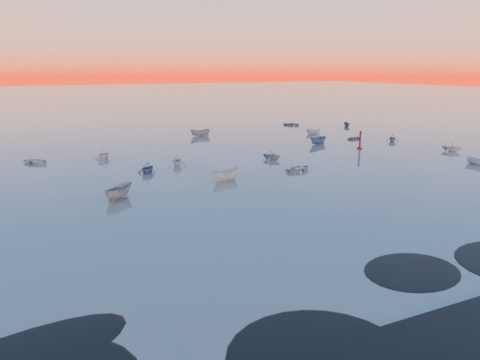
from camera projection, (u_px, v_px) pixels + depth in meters
ground at (114, 126)px, 119.20m from camera, size 600.00×600.00×0.00m
mud_lobes at (423, 293)px, 30.95m from camera, size 140.00×6.00×0.07m
moored_fleet at (171, 157)px, 78.14m from camera, size 124.00×58.00×1.20m
boat_near_center at (226, 180)px, 62.09m from camera, size 3.01×4.67×1.50m
boat_near_right at (451, 151)px, 83.28m from camera, size 3.95×2.92×1.26m
channel_marker at (360, 141)px, 85.41m from camera, size 1.00×1.00×3.55m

